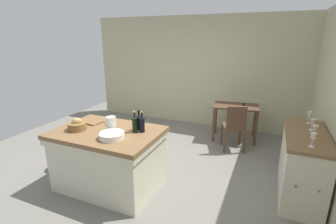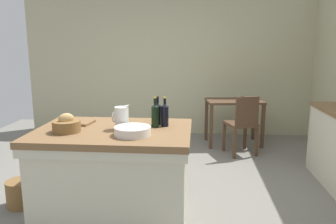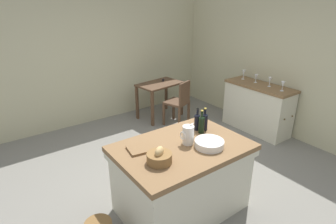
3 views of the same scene
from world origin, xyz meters
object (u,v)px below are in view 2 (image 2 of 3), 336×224
at_px(wash_bowl, 133,131).
at_px(wine_bottle_dark, 165,115).
at_px(bread_basket, 67,125).
at_px(writing_desk, 234,107).
at_px(cutting_board, 78,122).
at_px(wine_bottle_green, 155,115).
at_px(pitcher, 122,118).
at_px(wooden_chair, 243,123).
at_px(wine_bottle_amber, 158,113).
at_px(wicker_hamper, 21,193).
at_px(island_table, 115,169).

xyz_separation_m(wash_bowl, wine_bottle_dark, (0.25, 0.35, 0.08)).
bearing_deg(bread_basket, writing_desk, 55.58).
xyz_separation_m(writing_desk, bread_basket, (-1.79, -2.62, 0.30)).
bearing_deg(cutting_board, wine_bottle_green, -5.57).
bearing_deg(wine_bottle_green, pitcher, -159.72).
bearing_deg(pitcher, wooden_chair, 54.15).
xyz_separation_m(cutting_board, wine_bottle_dark, (0.88, -0.04, 0.10)).
relative_size(wine_bottle_amber, wicker_hamper, 1.00).
bearing_deg(writing_desk, wicker_hamper, -135.03).
distance_m(pitcher, bread_basket, 0.50).
bearing_deg(wooden_chair, wash_bowl, -120.50).
height_order(wine_bottle_dark, wine_bottle_green, wine_bottle_green).
relative_size(island_table, wash_bowl, 4.52).
xyz_separation_m(writing_desk, wicker_hamper, (-2.41, -2.41, -0.49)).
height_order(cutting_board, wicker_hamper, cutting_board).
height_order(writing_desk, wine_bottle_amber, wine_bottle_amber).
height_order(bread_basket, cutting_board, bread_basket).
distance_m(island_table, wooden_chair, 2.42).
relative_size(wine_bottle_green, wicker_hamper, 1.04).
xyz_separation_m(island_table, writing_desk, (1.40, 2.48, 0.16)).
distance_m(wooden_chair, wine_bottle_dark, 2.08).
height_order(writing_desk, wine_bottle_dark, wine_bottle_dark).
distance_m(island_table, pitcher, 0.51).
relative_size(writing_desk, bread_basket, 3.82).
xyz_separation_m(wine_bottle_dark, wine_bottle_amber, (-0.08, 0.05, -0.00)).
bearing_deg(wooden_chair, wicker_hamper, -143.39).
distance_m(island_table, wine_bottle_green, 0.65).
bearing_deg(wooden_chair, bread_basket, -132.25).
bearing_deg(cutting_board, wine_bottle_amber, 1.12).
relative_size(writing_desk, wine_bottle_green, 3.28).
relative_size(wash_bowl, wine_bottle_amber, 1.14).
height_order(wooden_chair, bread_basket, bread_basket).
bearing_deg(island_table, pitcher, 1.04).
bearing_deg(wooden_chair, cutting_board, -137.34).
xyz_separation_m(wine_bottle_amber, wine_bottle_green, (-0.01, -0.09, 0.00)).
bearing_deg(wicker_hamper, wine_bottle_dark, 3.14).
bearing_deg(wine_bottle_green, wooden_chair, 59.04).
bearing_deg(wine_bottle_dark, writing_desk, 68.39).
xyz_separation_m(pitcher, wine_bottle_green, (0.30, 0.11, 0.01)).
relative_size(bread_basket, wicker_hamper, 0.90).
xyz_separation_m(wooden_chair, wash_bowl, (-1.24, -2.11, 0.41)).
distance_m(writing_desk, pitcher, 2.83).
distance_m(wooden_chair, wash_bowl, 2.48).
relative_size(wooden_chair, bread_basket, 3.60).
bearing_deg(bread_basket, wine_bottle_amber, 23.17).
xyz_separation_m(wash_bowl, wine_bottle_green, (0.16, 0.31, 0.08)).
distance_m(writing_desk, cutting_board, 2.93).
bearing_deg(wine_bottle_green, wine_bottle_amber, 81.89).
xyz_separation_m(wooden_chair, pitcher, (-1.39, -1.92, 0.48)).
height_order(writing_desk, pitcher, pitcher).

